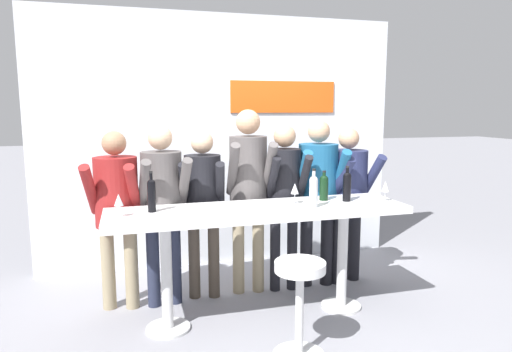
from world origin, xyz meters
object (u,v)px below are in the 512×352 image
object	(u,v)px
person_center	(248,181)
wine_glass_1	(385,187)
wine_bottle_3	(347,185)
wine_bottle_2	(314,190)
wine_bottle_0	(152,194)
person_center_right	(284,189)
person_left	(162,196)
bar_stool	(300,295)
person_far_right	(348,189)
wine_glass_2	(119,201)
tasting_table	(259,223)
wine_glass_0	(295,189)
person_far_left	(116,202)
wine_bottle_1	(324,186)
person_right	(318,185)
person_center_left	(203,196)

from	to	relation	value
person_center	wine_glass_1	xyz separation A→B (m)	(1.09, -0.62, -0.01)
wine_glass_1	person_center	bearing A→B (deg)	150.19
person_center	wine_bottle_3	distance (m)	0.93
person_center	wine_bottle_2	world-z (taller)	person_center
wine_bottle_0	wine_glass_1	world-z (taller)	wine_bottle_0
person_center_right	person_left	bearing A→B (deg)	-174.16
wine_bottle_3	wine_glass_1	xyz separation A→B (m)	(0.33, -0.09, -0.02)
bar_stool	wine_bottle_2	world-z (taller)	wine_bottle_2
person_far_right	wine_glass_2	bearing A→B (deg)	-174.92
tasting_table	person_center	size ratio (longest dim) A/B	1.41
wine_bottle_3	wine_glass_0	distance (m)	0.48
wine_bottle_3	person_far_left	bearing A→B (deg)	166.01
wine_glass_1	wine_glass_2	distance (m)	2.27
person_center	person_center_right	size ratio (longest dim) A/B	1.09
wine_bottle_1	wine_bottle_2	distance (m)	0.32
person_center	wine_glass_1	world-z (taller)	person_center
person_right	person_center_left	bearing A→B (deg)	-172.72
wine_bottle_1	wine_glass_1	distance (m)	0.54
wine_bottle_1	wine_glass_2	distance (m)	1.77
person_right	person_far_right	xyz separation A→B (m)	(0.33, 0.01, -0.05)
tasting_table	wine_bottle_1	distance (m)	0.70
tasting_table	bar_stool	size ratio (longest dim) A/B	3.47
person_far_right	wine_glass_0	size ratio (longest dim) A/B	9.03
bar_stool	person_center	size ratio (longest dim) A/B	0.41
person_far_left	wine_bottle_3	xyz separation A→B (m)	(1.97, -0.49, 0.14)
person_far_right	wine_glass_2	world-z (taller)	person_far_right
person_center	person_right	distance (m)	0.72
person_center_left	wine_glass_0	size ratio (longest dim) A/B	8.98
wine_bottle_2	person_far_right	bearing A→B (deg)	45.64
wine_bottle_0	wine_bottle_2	distance (m)	1.32
tasting_table	person_left	size ratio (longest dim) A/B	1.52
person_center_left	person_far_left	bearing A→B (deg)	-166.89
wine_glass_2	wine_bottle_3	bearing A→B (deg)	1.81
bar_stool	person_left	xyz separation A→B (m)	(-0.86, 1.18, 0.54)
wine_bottle_1	person_far_left	bearing A→B (deg)	167.55
wine_bottle_0	wine_glass_2	xyz separation A→B (m)	(-0.25, -0.10, -0.02)
wine_bottle_2	wine_glass_0	size ratio (longest dim) A/B	1.84
person_center_right	wine_bottle_2	world-z (taller)	person_center_right
tasting_table	wine_bottle_1	world-z (taller)	wine_bottle_1
person_far_left	wine_glass_0	distance (m)	1.56
bar_stool	person_center_right	xyz separation A→B (m)	(0.30, 1.21, 0.55)
wine_bottle_3	tasting_table	bearing A→B (deg)	-177.68
person_far_left	wine_glass_0	bearing A→B (deg)	-5.39
wine_bottle_2	wine_bottle_3	world-z (taller)	wine_bottle_2
tasting_table	bar_stool	distance (m)	0.78
person_far_right	tasting_table	bearing A→B (deg)	-162.78
wine_bottle_0	wine_glass_0	xyz separation A→B (m)	(1.21, -0.01, -0.02)
bar_stool	wine_bottle_1	xyz separation A→B (m)	(0.54, 0.81, 0.62)
person_left	person_center_right	bearing A→B (deg)	-4.02
person_far_left	person_left	xyz separation A→B (m)	(0.39, -0.03, 0.03)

